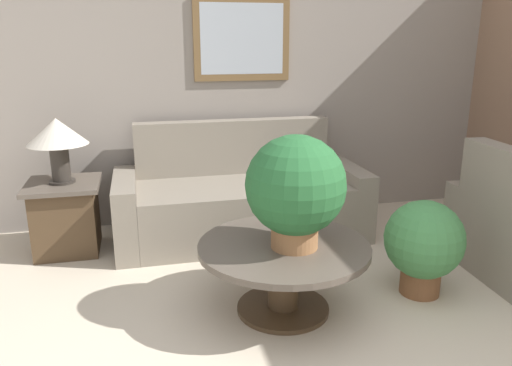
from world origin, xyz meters
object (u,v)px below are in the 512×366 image
at_px(couch_main, 240,200).
at_px(potted_plant_floor, 424,243).
at_px(table_lamp, 57,136).
at_px(coffee_table, 284,263).
at_px(potted_plant_on_table, 296,188).
at_px(side_table, 66,216).

distance_m(couch_main, potted_plant_floor, 1.64).
relative_size(couch_main, table_lamp, 4.14).
height_order(coffee_table, potted_plant_on_table, potted_plant_on_table).
bearing_deg(potted_plant_floor, side_table, 151.55).
distance_m(table_lamp, potted_plant_floor, 2.79).
distance_m(couch_main, potted_plant_on_table, 1.47).
relative_size(coffee_table, potted_plant_floor, 1.63).
relative_size(table_lamp, potted_plant_on_table, 0.74).
height_order(coffee_table, potted_plant_floor, potted_plant_floor).
relative_size(table_lamp, potted_plant_floor, 0.78).
relative_size(coffee_table, potted_plant_on_table, 1.55).
relative_size(potted_plant_on_table, potted_plant_floor, 1.05).
bearing_deg(side_table, table_lamp, 0.00).
distance_m(coffee_table, potted_plant_floor, 0.97).
distance_m(coffee_table, potted_plant_on_table, 0.50).
relative_size(side_table, potted_plant_on_table, 0.84).
bearing_deg(table_lamp, side_table, 180.00).
height_order(coffee_table, table_lamp, table_lamp).
height_order(side_table, potted_plant_floor, potted_plant_floor).
xyz_separation_m(couch_main, potted_plant_floor, (0.97, -1.32, 0.05)).
bearing_deg(coffee_table, couch_main, 90.06).
relative_size(coffee_table, table_lamp, 2.09).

